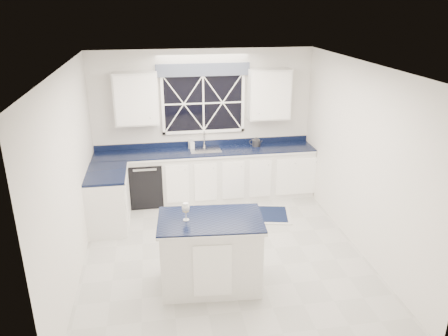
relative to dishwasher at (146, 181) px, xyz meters
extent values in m
plane|color=#AEAEAA|center=(1.10, -1.95, -0.41)|extent=(4.50, 4.50, 0.00)
cube|color=silver|center=(1.10, 0.30, 0.94)|extent=(4.00, 0.10, 2.70)
cube|color=silver|center=(1.10, 0.00, 0.04)|extent=(3.98, 0.60, 0.90)
cube|color=silver|center=(-0.60, -0.80, 0.04)|extent=(0.60, 1.00, 0.90)
cube|color=black|center=(1.10, 0.00, 0.51)|extent=(3.98, 0.64, 0.04)
cube|color=black|center=(0.00, 0.00, 0.00)|extent=(0.60, 0.58, 0.82)
cube|color=black|center=(1.10, 0.27, 1.34)|extent=(1.40, 0.02, 1.00)
cube|color=#4E566B|center=(1.10, 0.21, 1.94)|extent=(1.65, 0.04, 0.22)
cube|color=silver|center=(-0.07, 0.13, 1.49)|extent=(0.75, 0.34, 0.90)
cube|color=silver|center=(2.28, 0.13, 1.49)|extent=(0.75, 0.34, 0.90)
cylinder|color=#ADACAF|center=(1.10, 0.22, 0.55)|extent=(0.05, 0.05, 0.04)
cylinder|color=#ADACAF|center=(1.10, 0.22, 0.69)|extent=(0.02, 0.02, 0.28)
cylinder|color=#ADACAF|center=(1.10, 0.13, 0.82)|extent=(0.02, 0.18, 0.02)
cube|color=silver|center=(0.82, -2.68, 0.05)|extent=(1.28, 0.81, 0.92)
cube|color=black|center=(0.82, -2.68, 0.53)|extent=(1.35, 0.88, 0.04)
cube|color=#B6B7B2|center=(1.86, -0.83, -0.40)|extent=(1.31, 0.95, 0.01)
cube|color=#0F1B34|center=(1.86, -0.83, -0.39)|extent=(1.15, 0.80, 0.01)
cylinder|color=#313134|center=(2.06, 0.10, 0.59)|extent=(0.19, 0.19, 0.12)
cone|color=#313134|center=(2.06, 0.10, 0.68)|extent=(0.16, 0.16, 0.05)
torus|color=#313134|center=(1.98, 0.13, 0.60)|extent=(0.10, 0.05, 0.10)
cylinder|color=#313134|center=(2.14, 0.07, 0.61)|extent=(0.06, 0.04, 0.08)
cylinder|color=silver|center=(0.52, -2.67, 0.56)|extent=(0.08, 0.08, 0.01)
cylinder|color=silver|center=(0.52, -2.67, 0.62)|extent=(0.01, 0.01, 0.12)
ellipsoid|color=silver|center=(0.52, -2.67, 0.72)|extent=(0.10, 0.10, 0.12)
cylinder|color=#D9BC72|center=(0.52, -2.67, 0.70)|extent=(0.08, 0.08, 0.05)
imported|color=silver|center=(0.85, 0.15, 0.63)|extent=(0.12, 0.12, 0.19)
camera|label=1|loc=(0.21, -7.43, 3.06)|focal=35.00mm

